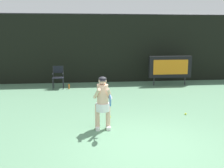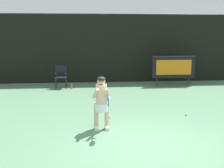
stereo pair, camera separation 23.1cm
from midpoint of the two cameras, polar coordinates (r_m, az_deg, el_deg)
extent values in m
cube|color=#55805F|center=(6.53, 6.70, -13.29)|extent=(18.00, 22.00, 0.02)
cube|color=black|center=(14.39, -0.74, 7.55)|extent=(18.00, 0.12, 3.60)
cylinder|color=#38383D|center=(14.39, -0.76, 14.84)|extent=(18.00, 0.05, 0.05)
cube|color=black|center=(13.83, 11.95, 3.64)|extent=(2.20, 0.20, 1.10)
cube|color=orange|center=(13.73, 12.09, 3.58)|extent=(1.80, 0.01, 0.75)
cylinder|color=#2D2D33|center=(13.71, 8.55, 0.52)|extent=(0.05, 0.05, 0.40)
cylinder|color=#2D2D33|center=(14.22, 14.99, 0.64)|extent=(0.05, 0.05, 0.40)
cylinder|color=black|center=(12.89, -13.15, -0.05)|extent=(0.04, 0.04, 0.52)
cylinder|color=black|center=(12.84, -11.03, -0.01)|extent=(0.04, 0.04, 0.52)
cylinder|color=black|center=(13.28, -12.95, 0.28)|extent=(0.04, 0.04, 0.52)
cylinder|color=black|center=(13.23, -10.89, 0.32)|extent=(0.04, 0.04, 0.52)
cube|color=black|center=(13.01, -12.05, 1.33)|extent=(0.52, 0.44, 0.03)
cylinder|color=black|center=(13.19, -13.05, 2.58)|extent=(0.04, 0.04, 0.56)
cylinder|color=black|center=(13.15, -10.97, 2.64)|extent=(0.04, 0.04, 0.56)
cube|color=black|center=(13.15, -12.03, 3.08)|extent=(0.48, 0.02, 0.34)
cylinder|color=black|center=(13.00, -13.14, 2.19)|extent=(0.04, 0.44, 0.04)
cylinder|color=black|center=(12.96, -11.04, 2.24)|extent=(0.04, 0.44, 0.04)
cylinder|color=#D06620|center=(12.91, -9.76, -0.53)|extent=(0.07, 0.07, 0.24)
cylinder|color=black|center=(12.89, -9.78, 0.04)|extent=(0.03, 0.03, 0.03)
cube|color=white|center=(7.51, -4.01, -9.47)|extent=(0.11, 0.26, 0.09)
cube|color=white|center=(7.53, -1.70, -9.40)|extent=(0.11, 0.26, 0.09)
cylinder|color=#DBB293|center=(7.46, -4.06, -7.08)|extent=(0.13, 0.13, 0.72)
cylinder|color=#DBB293|center=(7.47, -1.75, -7.02)|extent=(0.13, 0.13, 0.72)
cylinder|color=silver|center=(7.38, -2.92, -4.98)|extent=(0.39, 0.39, 0.22)
cylinder|color=#DBB293|center=(7.29, -2.95, -2.28)|extent=(0.31, 0.31, 0.56)
sphere|color=#DBB293|center=(7.22, -2.98, 0.65)|extent=(0.22, 0.22, 0.22)
ellipsoid|color=black|center=(7.20, -2.99, 1.12)|extent=(0.22, 0.22, 0.12)
cube|color=black|center=(7.11, -2.94, 0.72)|extent=(0.17, 0.12, 0.02)
cylinder|color=#DBB293|center=(7.11, -4.21, -2.04)|extent=(0.20, 0.47, 0.38)
cylinder|color=#DBB293|center=(7.13, -1.55, -1.98)|extent=(0.20, 0.47, 0.38)
cylinder|color=white|center=(7.04, -1.31, -3.02)|extent=(0.13, 0.13, 0.12)
cylinder|color=black|center=(7.01, -1.60, -2.94)|extent=(0.03, 0.28, 0.03)
torus|color=#2C68B8|center=(6.72, -1.39, -3.57)|extent=(0.02, 0.31, 0.31)
ellipsoid|color=silver|center=(6.72, -1.39, -3.57)|extent=(0.01, 0.26, 0.26)
sphere|color=#CCDB3D|center=(8.48, -1.26, -7.10)|extent=(0.07, 0.07, 0.07)
sphere|color=#CCDB3D|center=(9.08, 14.87, -6.24)|extent=(0.07, 0.07, 0.07)
camera|label=1|loc=(0.12, -90.88, -0.17)|focal=42.41mm
camera|label=2|loc=(0.12, 89.12, 0.17)|focal=42.41mm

